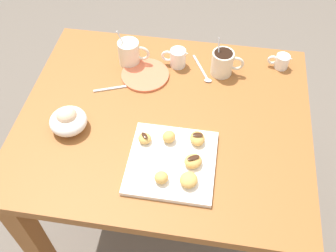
% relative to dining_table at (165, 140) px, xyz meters
% --- Properties ---
extents(ground_plane, '(8.00, 8.00, 0.00)m').
position_rel_dining_table_xyz_m(ground_plane, '(0.00, 0.00, -0.62)').
color(ground_plane, '#665B51').
extents(dining_table, '(1.00, 0.85, 0.76)m').
position_rel_dining_table_xyz_m(dining_table, '(0.00, 0.00, 0.00)').
color(dining_table, '#935628').
rests_on(dining_table, ground_plane).
extents(pastry_plate_square, '(0.27, 0.27, 0.02)m').
position_rel_dining_table_xyz_m(pastry_plate_square, '(0.05, -0.19, 0.15)').
color(pastry_plate_square, white).
rests_on(pastry_plate_square, dining_table).
extents(coffee_mug_cream_left, '(0.12, 0.08, 0.15)m').
position_rel_dining_table_xyz_m(coffee_mug_cream_left, '(-0.18, 0.25, 0.19)').
color(coffee_mug_cream_left, silver).
rests_on(coffee_mug_cream_left, dining_table).
extents(coffee_mug_cream_right, '(0.12, 0.08, 0.15)m').
position_rel_dining_table_xyz_m(coffee_mug_cream_right, '(0.18, 0.25, 0.19)').
color(coffee_mug_cream_right, silver).
rests_on(coffee_mug_cream_right, dining_table).
extents(cream_pitcher_white, '(0.10, 0.06, 0.07)m').
position_rel_dining_table_xyz_m(cream_pitcher_white, '(0.01, 0.27, 0.18)').
color(cream_pitcher_white, white).
rests_on(cream_pitcher_white, dining_table).
extents(ice_cream_bowl, '(0.13, 0.13, 0.09)m').
position_rel_dining_table_xyz_m(ice_cream_bowl, '(-0.31, -0.10, 0.18)').
color(ice_cream_bowl, white).
rests_on(ice_cream_bowl, dining_table).
extents(chocolate_sauce_pitcher, '(0.09, 0.05, 0.06)m').
position_rel_dining_table_xyz_m(chocolate_sauce_pitcher, '(0.40, 0.32, 0.17)').
color(chocolate_sauce_pitcher, white).
rests_on(chocolate_sauce_pitcher, dining_table).
extents(saucer_coral_left, '(0.18, 0.18, 0.01)m').
position_rel_dining_table_xyz_m(saucer_coral_left, '(-0.10, 0.19, 0.14)').
color(saucer_coral_left, '#E5704C').
rests_on(saucer_coral_left, dining_table).
extents(loose_spoon_near_saucer, '(0.16, 0.07, 0.01)m').
position_rel_dining_table_xyz_m(loose_spoon_near_saucer, '(-0.18, 0.11, 0.14)').
color(loose_spoon_near_saucer, silver).
rests_on(loose_spoon_near_saucer, dining_table).
extents(loose_spoon_by_plate, '(0.09, 0.14, 0.01)m').
position_rel_dining_table_xyz_m(loose_spoon_by_plate, '(0.11, 0.24, 0.14)').
color(loose_spoon_by_plate, silver).
rests_on(loose_spoon_by_plate, dining_table).
extents(beignet_0, '(0.07, 0.07, 0.03)m').
position_rel_dining_table_xyz_m(beignet_0, '(0.12, -0.19, 0.17)').
color(beignet_0, '#DBA351').
rests_on(beignet_0, pastry_plate_square).
extents(chocolate_drizzle_0, '(0.04, 0.03, 0.00)m').
position_rel_dining_table_xyz_m(chocolate_drizzle_0, '(0.12, -0.19, 0.19)').
color(chocolate_drizzle_0, '#381E11').
rests_on(chocolate_drizzle_0, beignet_0).
extents(beignet_1, '(0.06, 0.05, 0.04)m').
position_rel_dining_table_xyz_m(beignet_1, '(0.03, -0.27, 0.17)').
color(beignet_1, '#DBA351').
rests_on(beignet_1, pastry_plate_square).
extents(beignet_2, '(0.06, 0.06, 0.04)m').
position_rel_dining_table_xyz_m(beignet_2, '(0.03, -0.11, 0.17)').
color(beignet_2, '#DBA351').
rests_on(beignet_2, pastry_plate_square).
extents(beignet_3, '(0.07, 0.07, 0.03)m').
position_rel_dining_table_xyz_m(beignet_3, '(0.12, -0.26, 0.17)').
color(beignet_3, '#DBA351').
rests_on(beignet_3, pastry_plate_square).
extents(beignet_4, '(0.06, 0.07, 0.03)m').
position_rel_dining_table_xyz_m(beignet_4, '(0.12, -0.10, 0.17)').
color(beignet_4, '#DBA351').
rests_on(beignet_4, pastry_plate_square).
extents(chocolate_drizzle_4, '(0.04, 0.02, 0.00)m').
position_rel_dining_table_xyz_m(chocolate_drizzle_4, '(0.12, -0.10, 0.19)').
color(chocolate_drizzle_4, '#381E11').
rests_on(chocolate_drizzle_4, beignet_4).
extents(beignet_5, '(0.06, 0.06, 0.03)m').
position_rel_dining_table_xyz_m(beignet_5, '(-0.04, -0.13, 0.17)').
color(beignet_5, '#DBA351').
rests_on(beignet_5, pastry_plate_square).
extents(chocolate_drizzle_5, '(0.03, 0.03, 0.00)m').
position_rel_dining_table_xyz_m(chocolate_drizzle_5, '(-0.04, -0.13, 0.18)').
color(chocolate_drizzle_5, '#381E11').
rests_on(chocolate_drizzle_5, beignet_5).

